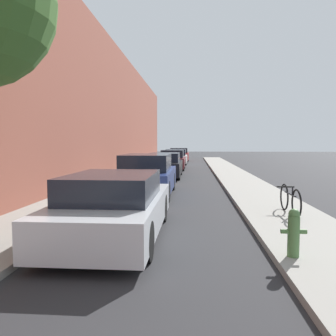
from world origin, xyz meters
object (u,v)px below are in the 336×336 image
(parked_car_navy, at_px, (147,176))
(fire_hydrant, at_px, (294,232))
(parked_car_maroon, at_px, (173,160))
(parked_car_black, at_px, (165,165))
(parked_car_white, at_px, (176,157))
(parked_car_red, at_px, (179,155))
(parked_car_silver, at_px, (115,206))
(bicycle, at_px, (290,200))

(parked_car_navy, bearing_deg, fire_hydrant, -64.11)
(parked_car_maroon, bearing_deg, parked_car_black, -90.90)
(parked_car_white, xyz_separation_m, fire_hydrant, (3.04, -23.99, -0.13))
(parked_car_white, height_order, parked_car_red, parked_car_red)
(parked_car_silver, xyz_separation_m, fire_hydrant, (3.04, -1.23, -0.11))
(parked_car_black, bearing_deg, parked_car_navy, -90.88)
(parked_car_navy, bearing_deg, parked_car_red, 89.57)
(parked_car_navy, height_order, fire_hydrant, parked_car_navy)
(parked_car_silver, relative_size, parked_car_black, 0.93)
(parked_car_red, height_order, bicycle, parked_car_red)
(bicycle, bearing_deg, parked_car_white, 100.07)
(parked_car_red, bearing_deg, parked_car_navy, -90.43)
(parked_car_white, bearing_deg, bicycle, -79.53)
(parked_car_navy, relative_size, parked_car_black, 0.96)
(parked_car_black, height_order, parked_car_red, parked_car_red)
(parked_car_black, xyz_separation_m, fire_hydrant, (3.05, -12.76, -0.15))
(parked_car_silver, relative_size, bicycle, 2.57)
(parked_car_silver, bearing_deg, parked_car_black, 90.07)
(parked_car_silver, distance_m, parked_car_black, 11.53)
(parked_car_navy, height_order, bicycle, parked_car_navy)
(parked_car_maroon, relative_size, parked_car_white, 0.89)
(parked_car_black, bearing_deg, parked_car_red, 89.74)
(parked_car_maroon, relative_size, fire_hydrant, 5.41)
(parked_car_maroon, relative_size, parked_car_red, 0.98)
(parked_car_silver, distance_m, parked_car_navy, 5.26)
(parked_car_maroon, bearing_deg, parked_car_white, 90.67)
(parked_car_black, height_order, parked_car_maroon, parked_car_maroon)
(parked_car_black, xyz_separation_m, bicycle, (3.88, -9.67, -0.17))
(parked_car_navy, relative_size, parked_car_red, 1.09)
(fire_hydrant, xyz_separation_m, bicycle, (0.82, 3.09, -0.03))
(parked_car_maroon, height_order, parked_car_red, parked_car_maroon)
(parked_car_red, distance_m, fire_hydrant, 29.12)
(fire_hydrant, bearing_deg, bicycle, 75.10)
(parked_car_white, bearing_deg, parked_car_silver, -90.00)
(parked_car_silver, xyz_separation_m, bicycle, (3.86, 1.86, -0.14))
(parked_car_maroon, bearing_deg, parked_car_red, 90.05)
(parked_car_white, xyz_separation_m, parked_car_red, (0.06, 4.97, 0.02))
(parked_car_navy, relative_size, parked_car_maroon, 1.11)
(parked_car_navy, distance_m, parked_car_white, 17.50)
(parked_car_silver, relative_size, parked_car_red, 1.06)
(parked_car_silver, xyz_separation_m, parked_car_white, (-0.00, 22.76, 0.02))
(parked_car_navy, bearing_deg, parked_car_silver, -88.81)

